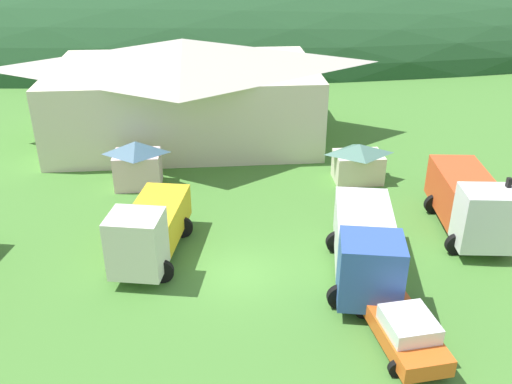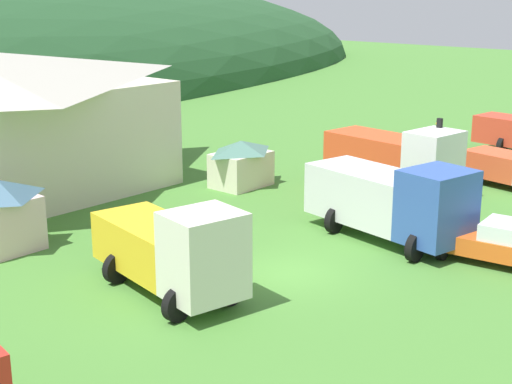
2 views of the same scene
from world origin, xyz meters
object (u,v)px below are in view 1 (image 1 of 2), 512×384
Objects in this scene: depot_building at (185,88)px; heavy_rig_striped at (149,229)px; traffic_cone_near_pickup at (179,224)px; play_shed_cream at (358,162)px; heavy_rig_white at (470,201)px; traffic_light_east at (503,207)px; play_shed_pink at (137,163)px; box_truck_blue at (366,246)px; service_pickup_orange at (402,327)px.

depot_building reaches higher than heavy_rig_striped.
play_shed_cream is at bearing 23.31° from traffic_cone_near_pickup.
traffic_light_east is at bearing 28.46° from heavy_rig_white.
depot_building is 2.81× the size of heavy_rig_white.
depot_building reaches higher than heavy_rig_white.
heavy_rig_white reaches higher than traffic_cone_near_pickup.
heavy_rig_white is (17.72, -7.17, 0.29)m from play_shed_pink.
service_pickup_orange is at bearing 15.38° from box_truck_blue.
heavy_rig_striped is at bearing -130.73° from service_pickup_orange.
traffic_cone_near_pickup is (-11.02, -4.75, -1.25)m from play_shed_cream.
traffic_light_east is at bearing -61.03° from play_shed_cream.
heavy_rig_striped is 3.82m from traffic_cone_near_pickup.
box_truck_blue reaches higher than play_shed_cream.
play_shed_pink is 19.12m from heavy_rig_white.
play_shed_pink is (-2.78, -8.40, -2.26)m from depot_building.
heavy_rig_white is 1.82× the size of traffic_light_east.
play_shed_pink is 4.99× the size of traffic_cone_near_pickup.
service_pickup_orange is at bearing -30.32° from heavy_rig_white.
traffic_cone_near_pickup is at bearing -91.02° from heavy_rig_white.
depot_building is 25.44m from service_pickup_orange.
heavy_rig_white reaches higher than play_shed_cream.
play_shed_cream is 9.98m from traffic_light_east.
service_pickup_orange is 13.58m from traffic_cone_near_pickup.
play_shed_cream is 15.07m from service_pickup_orange.
heavy_rig_striped is (-12.21, -7.99, 0.39)m from play_shed_cream.
depot_building is at bearing 71.70° from play_shed_pink.
heavy_rig_striped is 12.31m from service_pickup_orange.
heavy_rig_white reaches higher than play_shed_pink.
depot_building is 6.39× the size of play_shed_cream.
service_pickup_orange is (8.81, -23.69, -2.94)m from depot_building.
depot_building is 6.80× the size of play_shed_pink.
box_truck_blue is at bearing 86.85° from heavy_rig_striped.
heavy_rig_white reaches higher than box_truck_blue.
traffic_cone_near_pickup is (1.19, 3.24, -1.64)m from heavy_rig_striped.
heavy_rig_white is 10.21m from service_pickup_orange.
heavy_rig_striped is at bearing 177.70° from traffic_light_east.
play_shed_cream is at bearing 134.53° from heavy_rig_striped.
play_shed_cream is 7.94m from heavy_rig_white.
heavy_rig_striped is at bearing -110.15° from traffic_cone_near_pickup.
depot_building reaches higher than play_shed_pink.
traffic_cone_near_pickup is at bearing 166.08° from traffic_light_east.
service_pickup_orange is (-2.07, -14.92, -0.42)m from play_shed_cream.
traffic_light_east reaches higher than heavy_rig_striped.
play_shed_cream is 10.81m from box_truck_blue.
heavy_rig_white reaches higher than heavy_rig_striped.
play_shed_cream is at bearing -38.85° from depot_building.
service_pickup_orange is at bearing -97.89° from play_shed_cream.
traffic_cone_near_pickup is (-8.96, 10.17, -0.83)m from service_pickup_orange.
traffic_light_east is (7.21, 1.85, 0.68)m from box_truck_blue.
service_pickup_orange is 8.55× the size of traffic_cone_near_pickup.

